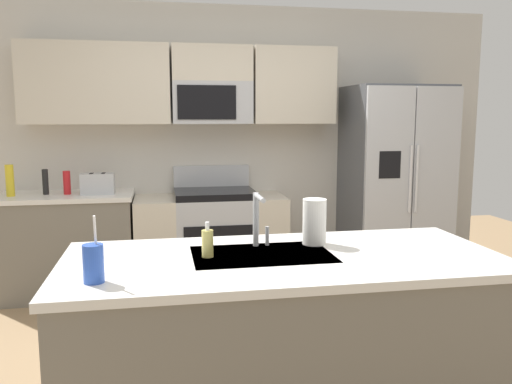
{
  "coord_description": "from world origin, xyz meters",
  "views": [
    {
      "loc": [
        -0.68,
        -2.91,
        1.57
      ],
      "look_at": [
        -0.03,
        0.6,
        1.05
      ],
      "focal_mm": 36.68,
      "sensor_mm": 36.0,
      "label": 1
    }
  ],
  "objects_px": {
    "bottle_red": "(67,183)",
    "paper_towel_roll": "(314,222)",
    "soap_dispenser": "(208,243)",
    "pepper_mill": "(45,182)",
    "drink_cup_blue": "(93,263)",
    "bottle_yellow": "(10,181)",
    "range_oven": "(211,239)",
    "sink_faucet": "(258,215)",
    "toaster": "(98,184)",
    "refrigerator": "(394,184)"
  },
  "relations": [
    {
      "from": "bottle_red",
      "to": "paper_towel_roll",
      "type": "relative_size",
      "value": 0.84
    },
    {
      "from": "soap_dispenser",
      "to": "paper_towel_roll",
      "type": "distance_m",
      "value": 0.6
    },
    {
      "from": "paper_towel_roll",
      "to": "pepper_mill",
      "type": "bearing_deg",
      "value": 129.79
    },
    {
      "from": "bottle_red",
      "to": "drink_cup_blue",
      "type": "relative_size",
      "value": 0.73
    },
    {
      "from": "soap_dispenser",
      "to": "bottle_yellow",
      "type": "bearing_deg",
      "value": 123.37
    },
    {
      "from": "range_oven",
      "to": "sink_faucet",
      "type": "bearing_deg",
      "value": -88.89
    },
    {
      "from": "pepper_mill",
      "to": "drink_cup_blue",
      "type": "bearing_deg",
      "value": -74.85
    },
    {
      "from": "sink_faucet",
      "to": "bottle_red",
      "type": "bearing_deg",
      "value": 121.29
    },
    {
      "from": "range_oven",
      "to": "toaster",
      "type": "distance_m",
      "value": 1.12
    },
    {
      "from": "range_oven",
      "to": "pepper_mill",
      "type": "distance_m",
      "value": 1.53
    },
    {
      "from": "paper_towel_roll",
      "to": "bottle_red",
      "type": "bearing_deg",
      "value": 127.08
    },
    {
      "from": "range_oven",
      "to": "sink_faucet",
      "type": "xyz_separation_m",
      "value": [
        0.04,
        -2.13,
        0.62
      ]
    },
    {
      "from": "toaster",
      "to": "drink_cup_blue",
      "type": "bearing_deg",
      "value": -84.14
    },
    {
      "from": "refrigerator",
      "to": "toaster",
      "type": "bearing_deg",
      "value": 179.59
    },
    {
      "from": "sink_faucet",
      "to": "paper_towel_roll",
      "type": "height_order",
      "value": "sink_faucet"
    },
    {
      "from": "bottle_yellow",
      "to": "paper_towel_roll",
      "type": "distance_m",
      "value": 2.9
    },
    {
      "from": "bottle_red",
      "to": "bottle_yellow",
      "type": "height_order",
      "value": "bottle_yellow"
    },
    {
      "from": "refrigerator",
      "to": "soap_dispenser",
      "type": "height_order",
      "value": "refrigerator"
    },
    {
      "from": "range_oven",
      "to": "refrigerator",
      "type": "bearing_deg",
      "value": -2.34
    },
    {
      "from": "drink_cup_blue",
      "to": "paper_towel_roll",
      "type": "bearing_deg",
      "value": 23.38
    },
    {
      "from": "bottle_yellow",
      "to": "sink_faucet",
      "type": "xyz_separation_m",
      "value": [
        1.73,
        -2.07,
        0.03
      ]
    },
    {
      "from": "paper_towel_roll",
      "to": "bottle_yellow",
      "type": "bearing_deg",
      "value": 134.62
    },
    {
      "from": "toaster",
      "to": "pepper_mill",
      "type": "xyz_separation_m",
      "value": [
        -0.44,
        0.05,
        0.02
      ]
    },
    {
      "from": "refrigerator",
      "to": "sink_faucet",
      "type": "xyz_separation_m",
      "value": [
        -1.72,
        -2.06,
        0.14
      ]
    },
    {
      "from": "toaster",
      "to": "bottle_red",
      "type": "height_order",
      "value": "bottle_red"
    },
    {
      "from": "range_oven",
      "to": "bottle_yellow",
      "type": "height_order",
      "value": "bottle_yellow"
    },
    {
      "from": "toaster",
      "to": "drink_cup_blue",
      "type": "xyz_separation_m",
      "value": [
        0.26,
        -2.53,
        -0.01
      ]
    },
    {
      "from": "bottle_red",
      "to": "pepper_mill",
      "type": "bearing_deg",
      "value": 173.11
    },
    {
      "from": "paper_towel_roll",
      "to": "drink_cup_blue",
      "type": "bearing_deg",
      "value": -156.62
    },
    {
      "from": "bottle_yellow",
      "to": "range_oven",
      "type": "bearing_deg",
      "value": 1.99
    },
    {
      "from": "range_oven",
      "to": "bottle_red",
      "type": "relative_size",
      "value": 6.71
    },
    {
      "from": "pepper_mill",
      "to": "sink_faucet",
      "type": "relative_size",
      "value": 0.77
    },
    {
      "from": "toaster",
      "to": "sink_faucet",
      "type": "xyz_separation_m",
      "value": [
        1.02,
        -2.08,
        0.08
      ]
    },
    {
      "from": "toaster",
      "to": "soap_dispenser",
      "type": "distance_m",
      "value": 2.34
    },
    {
      "from": "toaster",
      "to": "bottle_red",
      "type": "distance_m",
      "value": 0.26
    },
    {
      "from": "bottle_red",
      "to": "soap_dispenser",
      "type": "xyz_separation_m",
      "value": [
        1.01,
        -2.25,
        -0.03
      ]
    },
    {
      "from": "toaster",
      "to": "sink_faucet",
      "type": "relative_size",
      "value": 0.99
    },
    {
      "from": "bottle_yellow",
      "to": "pepper_mill",
      "type": "bearing_deg",
      "value": 11.77
    },
    {
      "from": "range_oven",
      "to": "paper_towel_roll",
      "type": "bearing_deg",
      "value": -80.75
    },
    {
      "from": "pepper_mill",
      "to": "sink_faucet",
      "type": "xyz_separation_m",
      "value": [
        1.46,
        -2.13,
        0.06
      ]
    },
    {
      "from": "refrigerator",
      "to": "paper_towel_roll",
      "type": "relative_size",
      "value": 7.71
    },
    {
      "from": "pepper_mill",
      "to": "paper_towel_roll",
      "type": "relative_size",
      "value": 0.91
    },
    {
      "from": "range_oven",
      "to": "toaster",
      "type": "relative_size",
      "value": 4.86
    },
    {
      "from": "bottle_red",
      "to": "refrigerator",
      "type": "bearing_deg",
      "value": -0.91
    },
    {
      "from": "refrigerator",
      "to": "bottle_yellow",
      "type": "height_order",
      "value": "refrigerator"
    },
    {
      "from": "sink_faucet",
      "to": "paper_towel_roll",
      "type": "relative_size",
      "value": 1.17
    },
    {
      "from": "drink_cup_blue",
      "to": "paper_towel_roll",
      "type": "relative_size",
      "value": 1.16
    },
    {
      "from": "bottle_red",
      "to": "bottle_yellow",
      "type": "relative_size",
      "value": 0.76
    },
    {
      "from": "soap_dispenser",
      "to": "drink_cup_blue",
      "type": "bearing_deg",
      "value": -147.75
    },
    {
      "from": "bottle_red",
      "to": "drink_cup_blue",
      "type": "distance_m",
      "value": 2.61
    }
  ]
}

